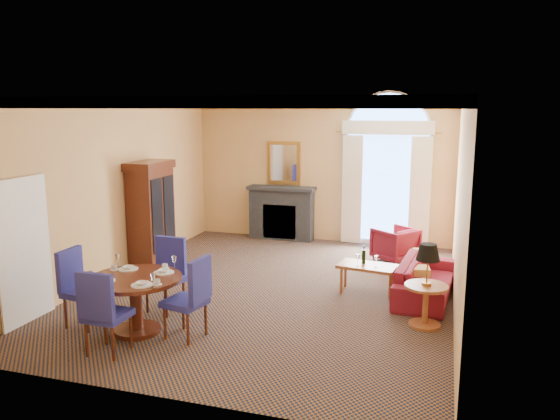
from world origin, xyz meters
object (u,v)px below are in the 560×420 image
(armoire, at_px, (151,216))
(sofa, at_px, (426,279))
(armchair, at_px, (395,244))
(coffee_table, at_px, (367,267))
(side_table, at_px, (427,276))
(dining_table, at_px, (136,292))

(armoire, xyz_separation_m, sofa, (5.27, -0.32, -0.70))
(armchair, relative_size, coffee_table, 0.74)
(armoire, xyz_separation_m, side_table, (5.32, -1.61, -0.25))
(armchair, bearing_deg, coffee_table, 31.16)
(dining_table, xyz_separation_m, side_table, (3.82, 1.41, 0.15))
(armoire, bearing_deg, coffee_table, -5.46)
(dining_table, xyz_separation_m, armchair, (3.08, 4.71, -0.25))
(dining_table, bearing_deg, side_table, 20.29)
(dining_table, relative_size, coffee_table, 1.25)
(coffee_table, bearing_deg, sofa, 14.21)
(armoire, height_order, sofa, armoire)
(armoire, bearing_deg, side_table, -16.86)
(armoire, distance_m, armchair, 4.92)
(armchair, relative_size, side_table, 0.64)
(sofa, relative_size, side_table, 1.72)
(armoire, height_order, armchair, armoire)
(coffee_table, distance_m, side_table, 1.59)
(coffee_table, height_order, side_table, side_table)
(sofa, relative_size, armchair, 2.68)
(side_table, bearing_deg, armchair, 102.64)
(dining_table, distance_m, sofa, 4.65)
(armchair, bearing_deg, side_table, 51.04)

